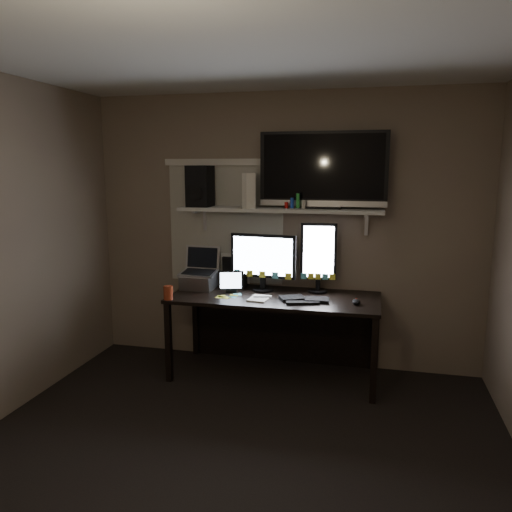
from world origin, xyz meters
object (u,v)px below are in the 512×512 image
(cup, at_px, (168,293))
(speaker, at_px, (200,186))
(tv, at_px, (323,170))
(desk, at_px, (277,312))
(tablet, at_px, (231,282))
(monitor_landscape, at_px, (263,262))
(keyboard, at_px, (304,299))
(monitor_portrait, at_px, (318,257))
(laptop, at_px, (199,269))
(game_console, at_px, (250,190))
(mouse, at_px, (356,302))

(cup, relative_size, speaker, 0.31)
(tv, distance_m, speaker, 1.11)
(desk, distance_m, tablet, 0.50)
(cup, bearing_deg, monitor_landscape, 34.32)
(keyboard, height_order, tablet, tablet)
(keyboard, distance_m, tv, 1.12)
(keyboard, xyz_separation_m, speaker, (-1.00, 0.26, 0.92))
(keyboard, relative_size, speaker, 1.14)
(monitor_landscape, xyz_separation_m, tablet, (-0.26, -0.13, -0.17))
(desk, bearing_deg, tv, 17.32)
(monitor_portrait, xyz_separation_m, laptop, (-1.08, -0.13, -0.13))
(monitor_landscape, bearing_deg, tablet, -148.97)
(laptop, bearing_deg, game_console, 13.71)
(cup, bearing_deg, speaker, 76.38)
(game_console, xyz_separation_m, speaker, (-0.46, -0.01, 0.03))
(monitor_landscape, bearing_deg, cup, -140.23)
(desk, relative_size, speaker, 4.88)
(game_console, bearing_deg, cup, -156.25)
(monitor_portrait, distance_m, tv, 0.76)
(monitor_landscape, xyz_separation_m, game_console, (-0.12, 0.03, 0.64))
(desk, relative_size, laptop, 4.78)
(desk, distance_m, speaker, 1.33)
(desk, xyz_separation_m, laptop, (-0.73, -0.03, 0.36))
(mouse, distance_m, speaker, 1.72)
(speaker, bearing_deg, keyboard, -15.59)
(laptop, relative_size, tv, 0.34)
(keyboard, distance_m, mouse, 0.43)
(laptop, bearing_deg, mouse, -5.41)
(game_console, bearing_deg, mouse, -33.73)
(laptop, xyz_separation_m, game_console, (0.46, 0.10, 0.71))
(laptop, relative_size, game_console, 1.24)
(desk, relative_size, monitor_landscape, 2.98)
(mouse, bearing_deg, tv, 126.38)
(tv, bearing_deg, desk, -161.50)
(tablet, relative_size, speaker, 0.61)
(tv, bearing_deg, cup, -154.04)
(keyboard, bearing_deg, laptop, 154.46)
(desk, relative_size, tv, 1.64)
(monitor_portrait, bearing_deg, speaker, 177.67)
(mouse, relative_size, cup, 0.93)
(cup, bearing_deg, tv, 24.78)
(monitor_portrait, distance_m, game_console, 0.85)
(mouse, bearing_deg, game_console, 155.48)
(monitor_landscape, height_order, speaker, speaker)
(tablet, distance_m, tv, 1.26)
(keyboard, distance_m, game_console, 1.07)
(keyboard, relative_size, game_console, 1.38)
(mouse, bearing_deg, desk, 154.30)
(cup, xyz_separation_m, tv, (1.22, 0.56, 1.02))
(desk, height_order, keyboard, keyboard)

